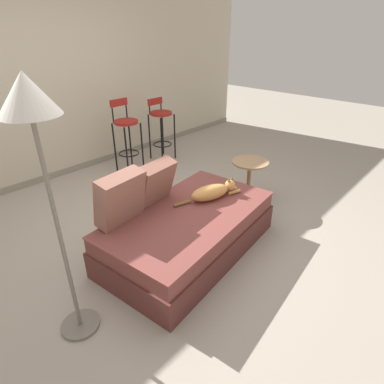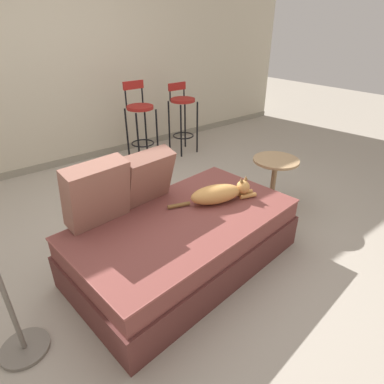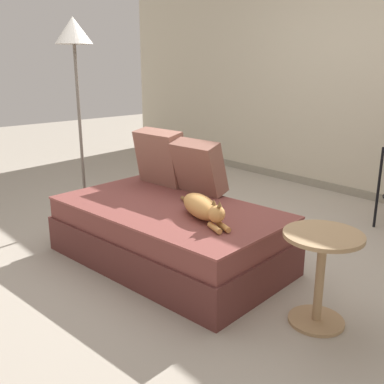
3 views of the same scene
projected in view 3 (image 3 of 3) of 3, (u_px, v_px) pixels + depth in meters
ground_plane at (208, 247)px, 3.64m from camera, size 16.00×16.00×0.00m
wall_back_panel at (366, 75)px, 4.69m from camera, size 8.00×0.10×2.60m
wall_baseboard_trim at (351, 191)px, 5.01m from camera, size 8.00×0.02×0.09m
couch at (169, 233)px, 3.32m from camera, size 1.82×1.14×0.44m
throw_pillow_corner at (161, 157)px, 3.77m from camera, size 0.47×0.28×0.47m
throw_pillow_middle at (199, 167)px, 3.50m from camera, size 0.43×0.30×0.43m
cat at (202, 207)px, 2.99m from camera, size 0.72×0.31×0.19m
side_table at (321, 266)px, 2.50m from camera, size 0.44×0.44×0.55m
floor_lamp at (75, 51)px, 3.81m from camera, size 0.32×0.32×1.81m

